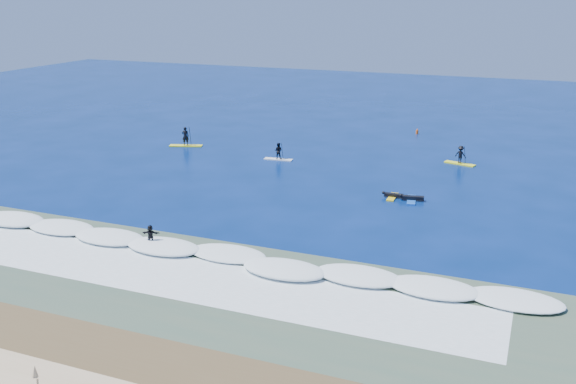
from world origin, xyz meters
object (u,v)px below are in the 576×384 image
at_px(sup_paddler_left, 186,139).
at_px(prone_paddler_far, 412,198).
at_px(prone_paddler_near, 393,196).
at_px(sup_paddler_center, 278,153).
at_px(marker_buoy, 417,132).
at_px(wave_surfer, 151,236).
at_px(sup_paddler_right, 460,156).

height_order(sup_paddler_left, prone_paddler_far, sup_paddler_left).
relative_size(sup_paddler_left, prone_paddler_near, 1.62).
relative_size(sup_paddler_center, marker_buoy, 4.18).
bearing_deg(marker_buoy, wave_surfer, -102.93).
relative_size(sup_paddler_left, sup_paddler_right, 1.17).
bearing_deg(marker_buoy, sup_paddler_center, -121.37).
bearing_deg(wave_surfer, prone_paddler_near, 36.61).
xyz_separation_m(sup_paddler_right, prone_paddler_near, (-3.38, -11.84, -0.61)).
bearing_deg(wave_surfer, sup_paddler_right, 44.96).
relative_size(prone_paddler_far, wave_surfer, 1.33).
height_order(prone_paddler_far, marker_buoy, marker_buoy).
bearing_deg(prone_paddler_far, sup_paddler_center, 52.21).
height_order(prone_paddler_far, wave_surfer, wave_surfer).
height_order(sup_paddler_right, wave_surfer, sup_paddler_right).
bearing_deg(sup_paddler_right, prone_paddler_far, -82.73).
bearing_deg(prone_paddler_near, sup_paddler_left, 67.41).
bearing_deg(sup_paddler_left, prone_paddler_near, -39.50).
height_order(sup_paddler_right, prone_paddler_far, sup_paddler_right).
xyz_separation_m(sup_paddler_right, wave_surfer, (-14.77, -26.89, -0.03)).
bearing_deg(prone_paddler_far, sup_paddler_right, -18.74).
xyz_separation_m(sup_paddler_right, prone_paddler_far, (-1.91, -12.03, -0.59)).
relative_size(sup_paddler_left, prone_paddler_far, 1.40).
height_order(sup_paddler_left, wave_surfer, sup_paddler_left).
relative_size(wave_surfer, marker_buoy, 2.79).
relative_size(sup_paddler_right, prone_paddler_far, 1.19).
bearing_deg(marker_buoy, sup_paddler_right, -61.74).
bearing_deg(sup_paddler_left, marker_buoy, 16.38).
relative_size(prone_paddler_near, marker_buoy, 3.21).
bearing_deg(sup_paddler_left, sup_paddler_center, -27.07).
xyz_separation_m(sup_paddler_center, prone_paddler_near, (12.32, -7.17, -0.54)).
bearing_deg(prone_paddler_near, marker_buoy, 4.75).
bearing_deg(sup_paddler_right, prone_paddler_near, -89.65).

